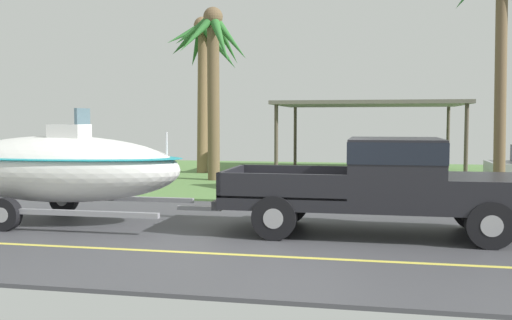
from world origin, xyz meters
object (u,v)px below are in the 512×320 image
object	(u,v)px
pickup_truck_towing	(393,181)
palm_tree_mid	(203,58)
palm_tree_near_left	(214,58)
carport_awning	(369,105)
boat_on_trailer	(58,168)

from	to	relation	value
pickup_truck_towing	palm_tree_mid	xyz separation A→B (m)	(-6.99, 11.18, 3.56)
pickup_truck_towing	palm_tree_near_left	distance (m)	10.71
pickup_truck_towing	carport_awning	size ratio (longest dim) A/B	0.80
carport_awning	palm_tree_mid	size ratio (longest dim) A/B	1.17
pickup_truck_towing	palm_tree_near_left	size ratio (longest dim) A/B	0.96
palm_tree_near_left	palm_tree_mid	distance (m)	3.03
palm_tree_near_left	boat_on_trailer	bearing A→B (deg)	-96.94
boat_on_trailer	palm_tree_mid	world-z (taller)	palm_tree_mid
carport_awning	palm_tree_mid	distance (m)	6.88
boat_on_trailer	palm_tree_near_left	xyz separation A→B (m)	(1.02, 8.41, 3.12)
carport_awning	palm_tree_mid	xyz separation A→B (m)	(-6.41, -1.70, 1.84)
palm_tree_near_left	carport_awning	bearing A→B (deg)	40.61
boat_on_trailer	carport_awning	bearing A→B (deg)	64.17
carport_awning	palm_tree_near_left	size ratio (longest dim) A/B	1.20
pickup_truck_towing	palm_tree_near_left	bearing A→B (deg)	124.56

